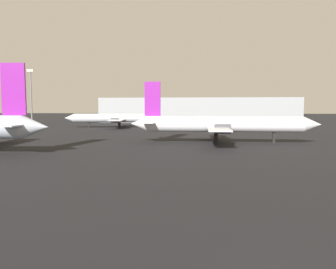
{
  "coord_description": "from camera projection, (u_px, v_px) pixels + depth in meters",
  "views": [
    {
      "loc": [
        -3.39,
        -9.67,
        6.33
      ],
      "look_at": [
        -7.94,
        32.38,
        2.67
      ],
      "focal_mm": 34.18,
      "sensor_mm": 36.0,
      "label": 1
    }
  ],
  "objects": [
    {
      "name": "airplane_distant",
      "position": [
        222.0,
        124.0,
        55.18
      ],
      "size": [
        32.6,
        22.52,
        10.72
      ],
      "rotation": [
        0.0,
        0.0,
        0.02
      ],
      "color": "white",
      "rests_on": "ground_plane"
    },
    {
      "name": "light_mast_left",
      "position": [
        31.0,
        94.0,
        113.42
      ],
      "size": [
        2.4,
        0.5,
        19.55
      ],
      "color": "slate",
      "rests_on": "ground_plane"
    },
    {
      "name": "terminal_building",
      "position": [
        198.0,
        110.0,
        134.73
      ],
      "size": [
        80.37,
        18.66,
        10.04
      ],
      "primitive_type": "cube",
      "color": "#999EA3",
      "rests_on": "ground_plane"
    },
    {
      "name": "airplane_far_right",
      "position": [
        116.0,
        118.0,
        98.01
      ],
      "size": [
        30.91,
        22.71,
        9.18
      ],
      "rotation": [
        0.0,
        0.0,
        3.28
      ],
      "color": "silver",
      "rests_on": "ground_plane"
    }
  ]
}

